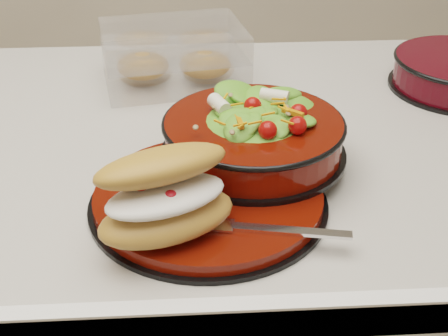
{
  "coord_description": "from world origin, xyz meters",
  "views": [
    {
      "loc": [
        -0.05,
        -0.81,
        1.33
      ],
      "look_at": [
        -0.01,
        -0.17,
        0.94
      ],
      "focal_mm": 50.0,
      "sensor_mm": 36.0,
      "label": 1
    }
  ],
  "objects": [
    {
      "name": "fork",
      "position": [
        0.03,
        -0.27,
        0.92
      ],
      "size": [
        0.17,
        0.05,
        0.0
      ],
      "rotation": [
        0.0,
        0.0,
        1.38
      ],
      "color": "silver",
      "rests_on": "dinner_plate"
    },
    {
      "name": "croissant",
      "position": [
        -0.08,
        -0.26,
        0.96
      ],
      "size": [
        0.17,
        0.15,
        0.09
      ],
      "rotation": [
        0.0,
        0.0,
        0.4
      ],
      "color": "#C0813A",
      "rests_on": "dinner_plate"
    },
    {
      "name": "pastry_box",
      "position": [
        -0.07,
        0.19,
        0.95
      ],
      "size": [
        0.26,
        0.21,
        0.09
      ],
      "rotation": [
        0.0,
        0.0,
        0.18
      ],
      "color": "white",
      "rests_on": "island_counter"
    },
    {
      "name": "salad_bowl",
      "position": [
        0.03,
        -0.1,
        0.96
      ],
      "size": [
        0.24,
        0.24,
        0.1
      ],
      "rotation": [
        0.0,
        0.0,
        0.16
      ],
      "color": "black",
      "rests_on": "dinner_plate"
    },
    {
      "name": "dinner_plate",
      "position": [
        -0.03,
        -0.19,
        0.91
      ],
      "size": [
        0.29,
        0.29,
        0.02
      ],
      "rotation": [
        0.0,
        0.0,
        0.37
      ],
      "color": "black",
      "rests_on": "island_counter"
    }
  ]
}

